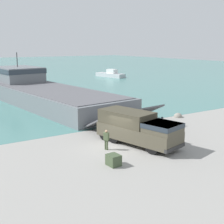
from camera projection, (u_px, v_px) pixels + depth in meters
name	position (u px, v px, depth m)	size (l,w,h in m)	color
ground_plane	(111.00, 147.00, 26.30)	(240.00, 240.00, 0.00)	gray
landing_craft	(41.00, 91.00, 46.53)	(12.07, 34.78, 7.17)	slate
military_truck	(138.00, 128.00, 26.81)	(4.40, 8.05, 2.80)	#4C4738
soldier_on_ramp	(106.00, 138.00, 25.49)	(0.41, 0.50, 1.70)	#475638
moored_boat_b	(111.00, 74.00, 82.05)	(4.35, 9.12, 2.06)	#B7BABF
mooring_bollard	(162.00, 120.00, 34.25)	(0.26, 0.26, 0.73)	#333338
cargo_crate	(114.00, 160.00, 22.31)	(0.81, 0.97, 0.81)	#3D4C33
shoreline_rock_a	(144.00, 119.00, 36.43)	(1.06, 1.06, 1.06)	#66605B
shoreline_rock_b	(178.00, 117.00, 37.11)	(1.04, 1.04, 1.04)	gray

